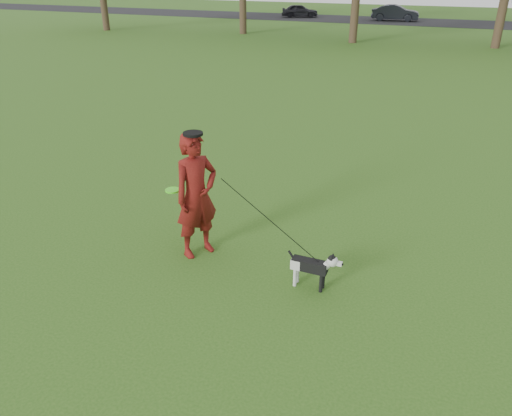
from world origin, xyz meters
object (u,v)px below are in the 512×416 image
at_px(man, 196,196).
at_px(car_mid, 395,13).
at_px(dog, 314,265).
at_px(car_left, 300,11).

relative_size(man, car_mid, 0.52).
bearing_deg(car_mid, dog, -177.09).
bearing_deg(man, car_left, 44.81).
bearing_deg(car_left, dog, 179.29).
distance_m(dog, car_left, 42.45).
distance_m(man, car_mid, 40.08).
height_order(dog, car_left, car_left).
height_order(car_left, car_mid, car_mid).
bearing_deg(dog, man, 173.02).
bearing_deg(dog, car_mid, 97.26).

